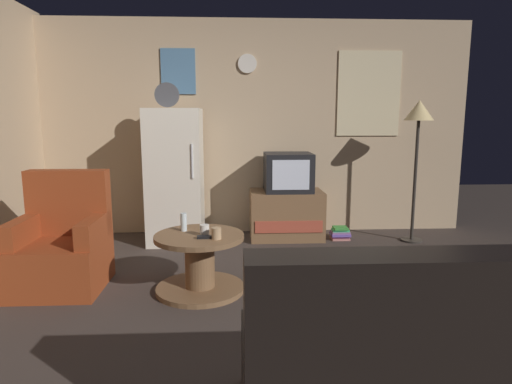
# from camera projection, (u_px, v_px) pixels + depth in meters

# --- Properties ---
(ground_plane) EXTENTS (12.00, 12.00, 0.00)m
(ground_plane) POSITION_uv_depth(u_px,v_px,m) (269.00, 317.00, 3.12)
(ground_plane) COLOR #3D332D
(wall_with_art) EXTENTS (5.20, 0.12, 2.54)m
(wall_with_art) POSITION_uv_depth(u_px,v_px,m) (254.00, 128.00, 5.32)
(wall_with_art) COLOR tan
(wall_with_art) RESTS_ON ground_plane
(fridge) EXTENTS (0.60, 0.62, 1.77)m
(fridge) POSITION_uv_depth(u_px,v_px,m) (175.00, 176.00, 4.90)
(fridge) COLOR silver
(fridge) RESTS_ON ground_plane
(tv_stand) EXTENTS (0.84, 0.53, 0.56)m
(tv_stand) POSITION_uv_depth(u_px,v_px,m) (286.00, 215.00, 5.13)
(tv_stand) COLOR brown
(tv_stand) RESTS_ON ground_plane
(crt_tv) EXTENTS (0.54, 0.51, 0.44)m
(crt_tv) POSITION_uv_depth(u_px,v_px,m) (288.00, 172.00, 5.05)
(crt_tv) COLOR black
(crt_tv) RESTS_ON tv_stand
(standing_lamp) EXTENTS (0.32, 0.32, 1.59)m
(standing_lamp) POSITION_uv_depth(u_px,v_px,m) (419.00, 122.00, 4.81)
(standing_lamp) COLOR #332D28
(standing_lamp) RESTS_ON ground_plane
(coffee_table) EXTENTS (0.72, 0.72, 0.48)m
(coffee_table) POSITION_uv_depth(u_px,v_px,m) (200.00, 263.00, 3.55)
(coffee_table) COLOR brown
(coffee_table) RESTS_ON ground_plane
(wine_glass) EXTENTS (0.05, 0.05, 0.15)m
(wine_glass) POSITION_uv_depth(u_px,v_px,m) (184.00, 222.00, 3.61)
(wine_glass) COLOR silver
(wine_glass) RESTS_ON coffee_table
(mug_ceramic_white) EXTENTS (0.08, 0.08, 0.09)m
(mug_ceramic_white) POSITION_uv_depth(u_px,v_px,m) (204.00, 230.00, 3.46)
(mug_ceramic_white) COLOR silver
(mug_ceramic_white) RESTS_ON coffee_table
(mug_ceramic_tan) EXTENTS (0.08, 0.08, 0.09)m
(mug_ceramic_tan) POSITION_uv_depth(u_px,v_px,m) (216.00, 233.00, 3.37)
(mug_ceramic_tan) COLOR tan
(mug_ceramic_tan) RESTS_ON coffee_table
(remote_control) EXTENTS (0.15, 0.05, 0.02)m
(remote_control) POSITION_uv_depth(u_px,v_px,m) (207.00, 237.00, 3.39)
(remote_control) COLOR black
(remote_control) RESTS_ON coffee_table
(armchair) EXTENTS (0.68, 0.68, 0.96)m
(armchair) POSITION_uv_depth(u_px,v_px,m) (63.00, 247.00, 3.63)
(armchair) COLOR maroon
(armchair) RESTS_ON ground_plane
(couch) EXTENTS (1.70, 0.80, 0.92)m
(couch) POSITION_uv_depth(u_px,v_px,m) (439.00, 371.00, 1.90)
(couch) COLOR black
(couch) RESTS_ON ground_plane
(book_stack) EXTENTS (0.22, 0.17, 0.15)m
(book_stack) POSITION_uv_depth(u_px,v_px,m) (340.00, 233.00, 5.09)
(book_stack) COLOR tan
(book_stack) RESTS_ON ground_plane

